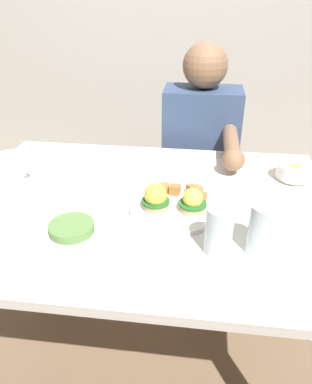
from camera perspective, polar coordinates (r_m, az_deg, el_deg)
The scene contains 10 objects.
ground_plane at distance 1.68m, azimuth -1.48°, elevation -23.83°, with size 6.00×6.00×0.00m, color #7F664C.
dining_table at distance 1.23m, azimuth -1.85°, elevation -5.82°, with size 1.20×0.90×0.74m.
eggs_benedict_plate at distance 1.12m, azimuth 2.74°, elevation -1.72°, with size 0.27×0.27×0.09m.
fruit_bowl at distance 1.39m, azimuth 20.35°, elevation 2.91°, with size 0.12×0.12×0.06m.
coffee_mug at distance 1.39m, azimuth -21.38°, elevation 3.74°, with size 0.11×0.08×0.09m.
fork at distance 1.43m, azimuth -14.68°, elevation 3.34°, with size 0.16×0.04×0.00m.
water_glass_near at distance 0.95m, azimuth 9.58°, elevation -6.09°, with size 0.07×0.07×0.13m.
water_glass_far at distance 0.97m, azimuth 15.92°, elevation -6.01°, with size 0.07×0.07×0.14m.
side_plate at distance 1.05m, azimuth -12.76°, elevation -5.81°, with size 0.20×0.20×0.04m.
diner_person at distance 1.74m, azimuth 6.82°, elevation 5.58°, with size 0.34×0.54×1.14m.
Camera 1 is at (0.17, -1.00, 1.34)m, focal length 34.85 mm.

